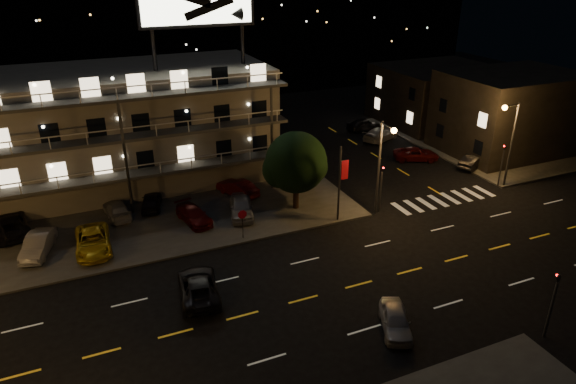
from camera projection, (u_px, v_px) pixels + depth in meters
name	position (u px, v px, depth m)	size (l,w,h in m)	color
ground	(332.00, 292.00, 32.73)	(140.00, 140.00, 0.00)	black
curb_nw	(80.00, 204.00, 44.30)	(44.00, 24.00, 0.15)	#373734
curb_ne	(478.00, 138.00, 60.26)	(16.00, 24.00, 0.15)	#373734
motel	(115.00, 127.00, 46.81)	(28.00, 13.80, 18.10)	gray
side_bldg_front	(510.00, 113.00, 55.18)	(14.06, 10.00, 8.50)	black
side_bldg_back	(437.00, 95.00, 65.50)	(14.06, 12.00, 7.00)	black
hill_backdrop	(103.00, 11.00, 83.12)	(120.00, 25.00, 24.00)	black
streetlight_nc	(382.00, 159.00, 40.37)	(0.44, 1.92, 8.00)	#2D2D30
streetlight_ne	(510.00, 136.00, 45.62)	(1.92, 0.44, 8.00)	#2D2D30
signal_nw	(381.00, 184.00, 42.01)	(0.20, 0.27, 4.60)	#2D2D30
signal_sw	(553.00, 299.00, 27.84)	(0.20, 0.27, 4.60)	#2D2D30
signal_ne	(502.00, 161.00, 46.73)	(0.27, 0.20, 4.60)	#2D2D30
banner_north	(340.00, 182.00, 40.15)	(0.83, 0.16, 6.40)	#2D2D30
stop_sign	(243.00, 220.00, 38.08)	(0.91, 0.11, 2.61)	#2D2D30
tree	(296.00, 164.00, 41.80)	(5.28, 5.08, 6.65)	black
lot_car_1	(38.00, 245.00, 36.41)	(1.50, 4.30, 1.42)	#96969C
lot_car_2	(93.00, 241.00, 36.87)	(2.36, 5.11, 1.42)	gold
lot_car_3	(194.00, 215.00, 40.87)	(1.71, 4.20, 1.22)	#4E0B0B
lot_car_4	(241.00, 207.00, 41.87)	(1.79, 4.46, 1.52)	#96969C
lot_car_6	(10.00, 225.00, 39.09)	(2.46, 5.34, 1.48)	black
lot_car_7	(117.00, 210.00, 41.68)	(1.72, 4.24, 1.23)	#96969C
lot_car_8	(151.00, 201.00, 43.04)	(1.54, 3.84, 1.31)	black
lot_car_9	(238.00, 188.00, 45.39)	(1.51, 4.33, 1.43)	#4E0B0B
side_car_0	(474.00, 161.00, 51.80)	(1.48, 4.23, 1.39)	black
side_car_1	(416.00, 154.00, 53.83)	(2.16, 4.69, 1.30)	#4E0B0B
side_car_2	(380.00, 134.00, 59.64)	(2.04, 5.02, 1.46)	#96969C
side_car_3	(364.00, 125.00, 63.07)	(1.72, 4.29, 1.46)	black
road_car_east	(395.00, 320.00, 29.19)	(1.53, 3.80, 1.29)	#96969C
road_car_west	(198.00, 286.00, 32.06)	(2.34, 5.07, 1.41)	black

